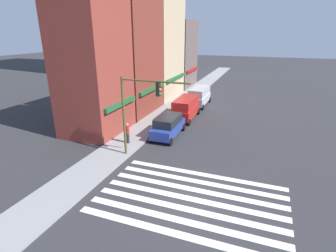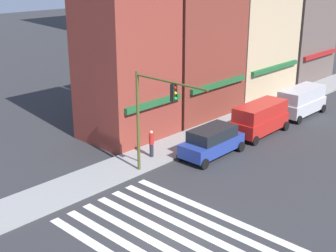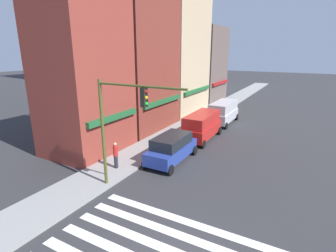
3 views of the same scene
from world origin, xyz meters
The scene contains 9 objects.
ground_plane centered at (0.00, 0.00, 0.00)m, with size 200.00×200.00×0.00m, color #2D2D30.
sidewalk_left centered at (0.00, 7.50, 0.07)m, with size 120.00×3.00×0.15m.
crosswalk_stripes centered at (0.00, 0.00, 0.00)m, with size 6.41×10.80×0.01m.
storefront_row centered at (19.84, 11.50, 6.49)m, with size 31.32×5.30×14.48m.
traffic_signal centered at (3.79, 5.18, 4.28)m, with size 0.32×5.21×6.20m.
suv_blue centered at (8.73, 4.70, 1.03)m, with size 4.72×2.12×1.94m.
van_red centered at (14.38, 4.70, 1.29)m, with size 5.04×2.22×2.34m.
van_silver centered at (20.56, 4.70, 1.29)m, with size 5.01×2.22×2.34m.
pedestrian_red_jacket centered at (5.72, 7.26, 1.07)m, with size 0.32×0.32×1.77m.
Camera 1 is at (-12.58, -3.24, 9.17)m, focal length 28.00 mm.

